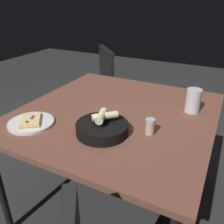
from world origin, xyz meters
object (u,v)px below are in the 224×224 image
object	(u,v)px
pizza_plate	(31,122)
pepper_shaker	(150,127)
beer_glass	(193,102)
chair_far	(95,87)
bread_basket	(102,127)
dining_table	(116,119)

from	to	relation	value
pizza_plate	pepper_shaker	world-z (taller)	pepper_shaker
beer_glass	chair_far	world-z (taller)	chair_far
chair_far	pizza_plate	bearing A→B (deg)	104.51
bread_basket	beer_glass	size ratio (longest dim) A/B	1.87
pizza_plate	chair_far	size ratio (longest dim) A/B	0.27
dining_table	pepper_shaker	bearing A→B (deg)	148.93
dining_table	chair_far	bearing A→B (deg)	-51.51
bread_basket	beer_glass	xyz separation A→B (m)	(-0.34, -0.44, 0.03)
dining_table	bread_basket	xyz separation A→B (m)	(-0.04, 0.25, 0.08)
pizza_plate	pepper_shaker	size ratio (longest dim) A/B	2.98
bread_basket	chair_far	world-z (taller)	chair_far
dining_table	bread_basket	world-z (taller)	bread_basket
bread_basket	beer_glass	distance (m)	0.56
pizza_plate	bread_basket	xyz separation A→B (m)	(-0.37, -0.09, 0.02)
beer_glass	chair_far	bearing A→B (deg)	-30.12
beer_glass	pepper_shaker	distance (m)	0.37
pizza_plate	bread_basket	world-z (taller)	bread_basket
dining_table	bread_basket	bearing A→B (deg)	100.16
pepper_shaker	chair_far	distance (m)	1.29
beer_glass	chair_far	size ratio (longest dim) A/B	0.16
bread_basket	chair_far	distance (m)	1.24
bread_basket	pizza_plate	bearing A→B (deg)	13.70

